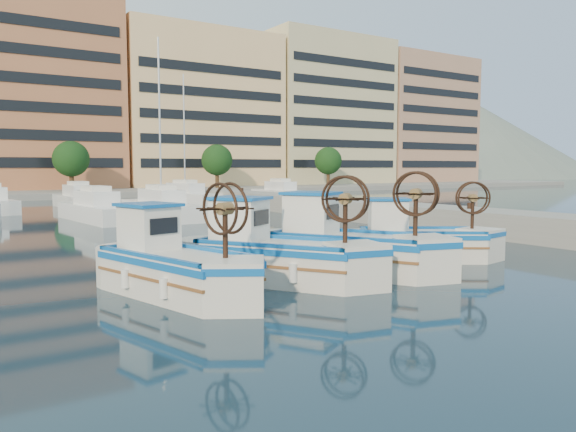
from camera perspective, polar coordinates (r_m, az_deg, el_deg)
The scene contains 9 objects.
ground at distance 16.36m, azimuth 5.24°, elevation -6.62°, with size 300.00×300.00×0.00m, color #1B3547.
quay at distance 30.92m, azimuth 15.05°, elevation -0.16°, with size 3.00×60.00×1.20m, color gray.
waterfront at distance 80.33m, azimuth -19.35°, elevation 10.30°, with size 180.00×40.00×25.60m.
hill_east at distance 193.69m, azimuth 17.78°, elevation 3.79°, with size 160.00×160.00×50.00m, color slate.
yacht_marina at distance 41.19m, azimuth -23.23°, elevation 0.75°, with size 42.11×22.79×11.50m.
fishing_boat_a at distance 14.68m, azimuth -11.52°, elevation -4.81°, with size 2.96×4.87×2.95m.
fishing_boat_b at distance 16.07m, azimuth -1.36°, elevation -3.74°, with size 4.23×5.03×3.07m.
fishing_boat_c at distance 17.51m, azimuth 5.87°, elevation -2.95°, with size 4.18×5.23×3.17m.
fishing_boat_d at distance 20.30m, azimuth 12.98°, elevation -2.26°, with size 4.54×3.91×2.79m.
Camera 1 is at (-9.93, -12.57, 3.29)m, focal length 35.00 mm.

